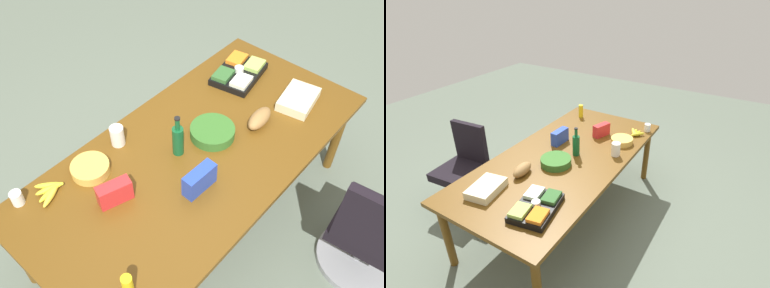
# 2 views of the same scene
# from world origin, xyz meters

# --- Properties ---
(ground_plane) EXTENTS (10.00, 10.00, 0.00)m
(ground_plane) POSITION_xyz_m (0.00, 0.00, 0.00)
(ground_plane) COLOR slate
(conference_table) EXTENTS (2.41, 1.17, 0.74)m
(conference_table) POSITION_xyz_m (0.00, 0.00, 0.68)
(conference_table) COLOR brown
(conference_table) RESTS_ON ground
(office_chair) EXTENTS (0.56, 0.56, 0.94)m
(office_chair) POSITION_xyz_m (-0.41, 1.09, 0.36)
(office_chair) COLOR gray
(office_chair) RESTS_ON ground
(salad_bowl) EXTENTS (0.33, 0.33, 0.07)m
(salad_bowl) POSITION_xyz_m (-0.17, -0.02, 0.78)
(salad_bowl) COLOR #336926
(salad_bowl) RESTS_ON conference_table
(chip_bag_red) EXTENTS (0.21, 0.14, 0.14)m
(chip_bag_red) POSITION_xyz_m (0.60, -0.10, 0.81)
(chip_bag_red) COLOR red
(chip_bag_red) RESTS_ON conference_table
(bread_loaf) EXTENTS (0.25, 0.13, 0.10)m
(bread_loaf) POSITION_xyz_m (-0.46, 0.15, 0.79)
(bread_loaf) COLOR olive
(bread_loaf) RESTS_ON conference_table
(wine_bottle) EXTENTS (0.09, 0.09, 0.30)m
(wine_bottle) POSITION_xyz_m (0.09, -0.09, 0.86)
(wine_bottle) COLOR #125328
(wine_bottle) RESTS_ON conference_table
(chip_bag_blue) EXTENTS (0.22, 0.09, 0.15)m
(chip_bag_blue) POSITION_xyz_m (0.22, 0.20, 0.82)
(chip_bag_blue) COLOR #2543B0
(chip_bag_blue) RESTS_ON conference_table
(veggie_tray) EXTENTS (0.47, 0.37, 0.09)m
(veggie_tray) POSITION_xyz_m (-0.79, -0.27, 0.78)
(veggie_tray) COLOR black
(veggie_tray) RESTS_ON conference_table
(sheet_cake) EXTENTS (0.35, 0.27, 0.07)m
(sheet_cake) POSITION_xyz_m (-0.82, 0.24, 0.78)
(sheet_cake) COLOR beige
(sheet_cake) RESTS_ON conference_table
(banana_bunch) EXTENTS (0.20, 0.19, 0.04)m
(banana_bunch) POSITION_xyz_m (0.82, -0.43, 0.77)
(banana_bunch) COLOR gold
(banana_bunch) RESTS_ON conference_table
(mayo_jar) EXTENTS (0.09, 0.09, 0.14)m
(mayo_jar) POSITION_xyz_m (0.29, -0.43, 0.81)
(mayo_jar) COLOR white
(mayo_jar) RESTS_ON conference_table
(mustard_bottle) EXTENTS (0.07, 0.07, 0.16)m
(mustard_bottle) POSITION_xyz_m (0.94, 0.37, 0.82)
(mustard_bottle) COLOR yellow
(mustard_bottle) RESTS_ON conference_table
(paper_cup) EXTENTS (0.07, 0.07, 0.09)m
(paper_cup) POSITION_xyz_m (0.99, -0.51, 0.79)
(paper_cup) COLOR white
(paper_cup) RESTS_ON conference_table
(chip_bowl) EXTENTS (0.27, 0.27, 0.06)m
(chip_bowl) POSITION_xyz_m (0.56, -0.38, 0.77)
(chip_bowl) COLOR gold
(chip_bowl) RESTS_ON conference_table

